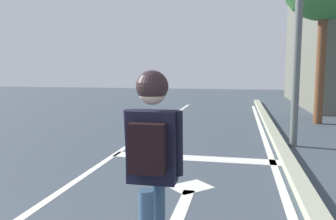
% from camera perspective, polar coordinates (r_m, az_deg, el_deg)
% --- Properties ---
extents(lane_line_center, '(0.12, 20.00, 0.01)m').
position_cam_1_polar(lane_line_center, '(7.06, -8.70, -7.24)').
color(lane_line_center, silver).
rests_on(lane_line_center, ground).
extents(lane_line_curbside, '(0.12, 20.00, 0.01)m').
position_cam_1_polar(lane_line_curbside, '(6.66, 17.11, -8.33)').
color(lane_line_curbside, silver).
rests_on(lane_line_curbside, ground).
extents(stop_bar, '(3.21, 0.40, 0.01)m').
position_cam_1_polar(stop_bar, '(6.67, 4.43, -8.02)').
color(stop_bar, silver).
rests_on(stop_bar, ground).
extents(lane_arrow_stem, '(0.16, 1.40, 0.01)m').
position_cam_1_polar(lane_arrow_stem, '(4.33, 2.19, -16.36)').
color(lane_arrow_stem, silver).
rests_on(lane_arrow_stem, ground).
extents(lane_arrow_head, '(0.71, 0.71, 0.01)m').
position_cam_1_polar(lane_arrow_head, '(5.11, 3.84, -12.67)').
color(lane_arrow_head, silver).
rests_on(lane_arrow_head, ground).
extents(curb_strip, '(0.24, 24.00, 0.14)m').
position_cam_1_polar(curb_strip, '(6.67, 19.29, -7.79)').
color(curb_strip, '#A1A58C').
rests_on(curb_strip, ground).
extents(skater, '(0.45, 0.61, 1.62)m').
position_cam_1_polar(skater, '(2.57, -2.71, -6.86)').
color(skater, '#33506D').
rests_on(skater, skateboard).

